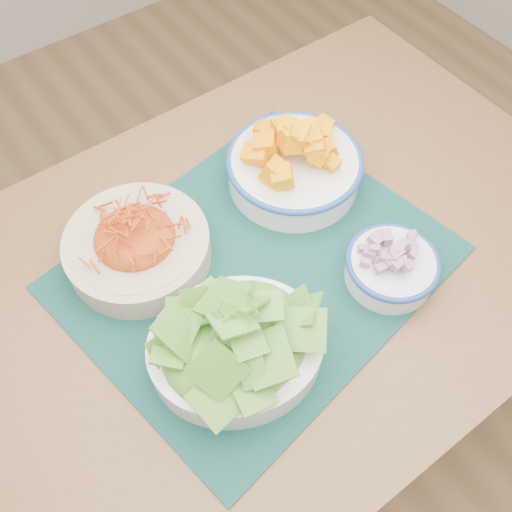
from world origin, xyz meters
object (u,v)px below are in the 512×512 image
(table, at_px, (265,290))
(squash_bowl, at_px, (295,161))
(carrot_bowl, at_px, (136,242))
(placemat, at_px, (256,267))
(lettuce_bowl, at_px, (236,340))
(onion_bowl, at_px, (392,264))

(table, bearing_deg, squash_bowl, 36.58)
(carrot_bowl, relative_size, squash_bowl, 1.11)
(placemat, bearing_deg, squash_bowl, 24.62)
(lettuce_bowl, bearing_deg, squash_bowl, 61.23)
(placemat, relative_size, squash_bowl, 2.32)
(carrot_bowl, bearing_deg, placemat, -41.16)
(table, bearing_deg, lettuce_bowl, -139.98)
(table, xyz_separation_m, onion_bowl, (0.13, -0.14, 0.14))
(squash_bowl, bearing_deg, onion_bowl, -90.01)
(lettuce_bowl, xyz_separation_m, onion_bowl, (0.27, -0.03, -0.02))
(placemat, relative_size, carrot_bowl, 2.09)
(placemat, distance_m, onion_bowl, 0.21)
(placemat, distance_m, squash_bowl, 0.20)
(placemat, height_order, squash_bowl, squash_bowl)
(lettuce_bowl, height_order, onion_bowl, lettuce_bowl)
(squash_bowl, xyz_separation_m, onion_bowl, (-0.00, -0.24, -0.01))
(carrot_bowl, distance_m, squash_bowl, 0.30)
(table, xyz_separation_m, placemat, (-0.02, -0.01, 0.11))
(placemat, xyz_separation_m, carrot_bowl, (-0.14, 0.12, 0.05))
(lettuce_bowl, bearing_deg, onion_bowl, 16.83)
(carrot_bowl, bearing_deg, lettuce_bowl, -83.30)
(carrot_bowl, distance_m, lettuce_bowl, 0.23)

